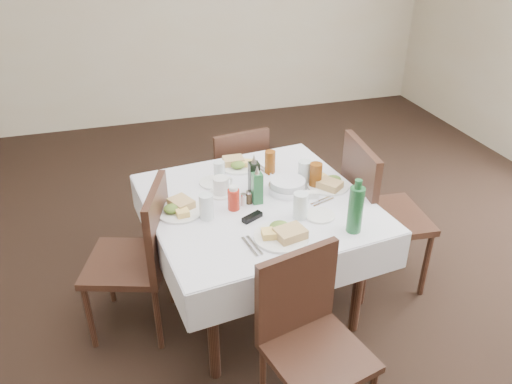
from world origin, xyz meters
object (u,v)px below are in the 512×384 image
water_w (206,206)px  green_bottle (356,209)px  bread_basket (288,186)px  ketchup_bottle (234,199)px  chair_west (141,252)px  oil_cruet_dark (254,176)px  dining_table (257,214)px  coffee_mug (221,187)px  water_e (304,172)px  water_n (219,171)px  chair_north (237,175)px  oil_cruet_green (257,187)px  water_s (301,206)px  chair_south (308,331)px  chair_east (374,207)px

water_w → green_bottle: 0.78m
bread_basket → ketchup_bottle: 0.37m
chair_west → oil_cruet_dark: oil_cruet_dark is taller
dining_table → coffee_mug: (-0.18, 0.13, 0.14)m
water_e → bread_basket: bearing=-152.0°
water_n → coffee_mug: bearing=-99.5°
water_n → chair_north: bearing=65.4°
oil_cruet_green → coffee_mug: bearing=139.1°
dining_table → oil_cruet_dark: size_ratio=5.57×
water_s → bread_basket: size_ratio=0.65×
chair_south → ketchup_bottle: (-0.15, 0.75, 0.31)m
chair_north → bread_basket: (0.11, -0.78, 0.30)m
chair_east → coffee_mug: 0.98m
chair_west → water_e: chair_west is taller
water_s → oil_cruet_green: 0.28m
dining_table → chair_east: chair_east is taller
chair_north → water_e: (0.24, -0.71, 0.34)m
chair_south → water_e: size_ratio=6.19×
chair_west → coffee_mug: 0.58m
water_s → water_w: (-0.48, 0.14, -0.00)m
water_e → coffee_mug: (-0.51, 0.01, -0.02)m
chair_north → chair_west: chair_west is taller
water_n → water_w: bearing=-112.4°
chair_west → water_w: size_ratio=6.67×
chair_north → water_n: size_ratio=6.95×
water_e → coffee_mug: bearing=179.0°
water_w → bread_basket: 0.53m
chair_east → water_n: bearing=162.2°
chair_south → chair_west: size_ratio=0.96×
chair_north → chair_east: chair_east is taller
chair_east → water_s: bearing=-158.1°
ketchup_bottle → green_bottle: bearing=-35.5°
oil_cruet_green → oil_cruet_dark: bearing=81.8°
chair_east → ketchup_bottle: 0.95m
green_bottle → chair_west: bearing=157.4°
water_n → oil_cruet_green: oil_cruet_green is taller
chair_east → bread_basket: chair_east is taller
coffee_mug → chair_east: bearing=-7.6°
water_w → green_bottle: bearing=-25.8°
water_n → water_s: water_s is taller
oil_cruet_dark → green_bottle: 0.66m
coffee_mug → chair_north: bearing=68.8°
chair_east → coffee_mug: chair_east is taller
bread_basket → dining_table: bearing=-165.4°
chair_east → oil_cruet_dark: chair_east is taller
dining_table → water_s: (0.17, -0.23, 0.16)m
chair_west → water_s: (0.85, -0.25, 0.30)m
water_s → oil_cruet_dark: bearing=115.1°
chair_south → dining_table: bearing=90.1°
water_s → water_w: 0.50m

